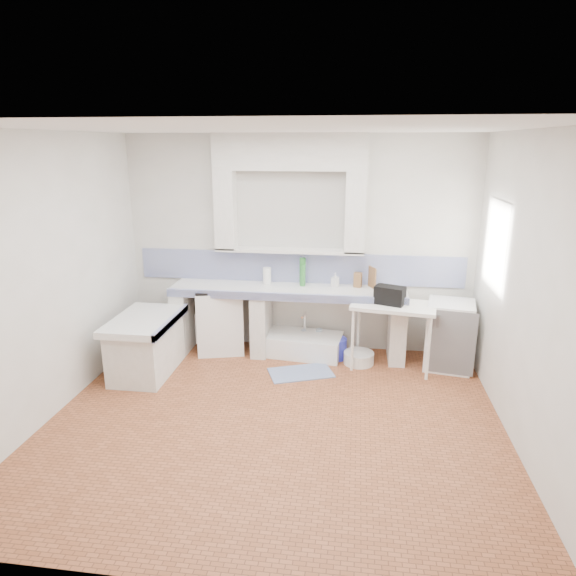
# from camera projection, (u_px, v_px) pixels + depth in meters

# --- Properties ---
(floor) EXTENTS (4.50, 4.50, 0.00)m
(floor) POSITION_uv_depth(u_px,v_px,m) (275.00, 421.00, 5.05)
(floor) COLOR #9C5532
(floor) RESTS_ON ground
(ceiling) EXTENTS (4.50, 4.50, 0.00)m
(ceiling) POSITION_uv_depth(u_px,v_px,m) (272.00, 128.00, 4.28)
(ceiling) COLOR white
(ceiling) RESTS_ON ground
(wall_back) EXTENTS (4.50, 0.00, 4.50)m
(wall_back) POSITION_uv_depth(u_px,v_px,m) (298.00, 245.00, 6.57)
(wall_back) COLOR silver
(wall_back) RESTS_ON ground
(wall_front) EXTENTS (4.50, 0.00, 4.50)m
(wall_front) POSITION_uv_depth(u_px,v_px,m) (214.00, 386.00, 2.76)
(wall_front) COLOR silver
(wall_front) RESTS_ON ground
(wall_left) EXTENTS (0.00, 4.50, 4.50)m
(wall_left) POSITION_uv_depth(u_px,v_px,m) (48.00, 278.00, 4.96)
(wall_left) COLOR silver
(wall_left) RESTS_ON ground
(wall_right) EXTENTS (0.00, 4.50, 4.50)m
(wall_right) POSITION_uv_depth(u_px,v_px,m) (529.00, 296.00, 4.37)
(wall_right) COLOR silver
(wall_right) RESTS_ON ground
(alcove_mass) EXTENTS (1.90, 0.25, 0.45)m
(alcove_mass) POSITION_uv_depth(u_px,v_px,m) (290.00, 152.00, 6.14)
(alcove_mass) COLOR silver
(alcove_mass) RESTS_ON ground
(window_frame) EXTENTS (0.35, 0.86, 1.06)m
(window_frame) POSITION_uv_depth(u_px,v_px,m) (513.00, 247.00, 5.44)
(window_frame) COLOR #3C2613
(window_frame) RESTS_ON ground
(lace_valance) EXTENTS (0.01, 0.84, 0.24)m
(lace_valance) POSITION_uv_depth(u_px,v_px,m) (503.00, 211.00, 5.35)
(lace_valance) COLOR white
(lace_valance) RESTS_ON ground
(counter_slab) EXTENTS (3.00, 0.60, 0.08)m
(counter_slab) POSITION_uv_depth(u_px,v_px,m) (288.00, 291.00, 6.45)
(counter_slab) COLOR white
(counter_slab) RESTS_ON ground
(counter_lip) EXTENTS (3.00, 0.04, 0.10)m
(counter_lip) POSITION_uv_depth(u_px,v_px,m) (285.00, 297.00, 6.18)
(counter_lip) COLOR navy
(counter_lip) RESTS_ON ground
(counter_pier_left) EXTENTS (0.20, 0.55, 0.82)m
(counter_pier_left) POSITION_uv_depth(u_px,v_px,m) (184.00, 319.00, 6.75)
(counter_pier_left) COLOR silver
(counter_pier_left) RESTS_ON ground
(counter_pier_mid) EXTENTS (0.20, 0.55, 0.82)m
(counter_pier_mid) POSITION_uv_depth(u_px,v_px,m) (261.00, 323.00, 6.62)
(counter_pier_mid) COLOR silver
(counter_pier_mid) RESTS_ON ground
(counter_pier_right) EXTENTS (0.20, 0.55, 0.82)m
(counter_pier_right) POSITION_uv_depth(u_px,v_px,m) (397.00, 329.00, 6.39)
(counter_pier_right) COLOR silver
(counter_pier_right) RESTS_ON ground
(peninsula_top) EXTENTS (0.70, 1.10, 0.08)m
(peninsula_top) POSITION_uv_depth(u_px,v_px,m) (144.00, 321.00, 5.95)
(peninsula_top) COLOR white
(peninsula_top) RESTS_ON ground
(peninsula_base) EXTENTS (0.60, 1.00, 0.62)m
(peninsula_base) POSITION_uv_depth(u_px,v_px,m) (147.00, 348.00, 6.04)
(peninsula_base) COLOR silver
(peninsula_base) RESTS_ON ground
(peninsula_lip) EXTENTS (0.04, 1.10, 0.10)m
(peninsula_lip) POSITION_uv_depth(u_px,v_px,m) (171.00, 322.00, 5.90)
(peninsula_lip) COLOR navy
(peninsula_lip) RESTS_ON ground
(backsplash) EXTENTS (4.27, 0.03, 0.40)m
(backsplash) POSITION_uv_depth(u_px,v_px,m) (298.00, 267.00, 6.64)
(backsplash) COLOR navy
(backsplash) RESTS_ON ground
(stove) EXTENTS (0.72, 0.71, 0.84)m
(stove) POSITION_uv_depth(u_px,v_px,m) (220.00, 320.00, 6.69)
(stove) COLOR white
(stove) RESTS_ON ground
(sink) EXTENTS (1.06, 0.66, 0.24)m
(sink) POSITION_uv_depth(u_px,v_px,m) (303.00, 345.00, 6.62)
(sink) COLOR white
(sink) RESTS_ON ground
(side_table) EXTENTS (1.06, 0.69, 0.04)m
(side_table) POSITION_uv_depth(u_px,v_px,m) (392.00, 336.00, 6.15)
(side_table) COLOR white
(side_table) RESTS_ON ground
(fridge) EXTENTS (0.63, 0.63, 0.84)m
(fridge) POSITION_uv_depth(u_px,v_px,m) (449.00, 335.00, 6.17)
(fridge) COLOR white
(fridge) RESTS_ON ground
(bucket_red) EXTENTS (0.30, 0.30, 0.26)m
(bucket_red) POSITION_uv_depth(u_px,v_px,m) (286.00, 344.00, 6.65)
(bucket_red) COLOR #AC1D10
(bucket_red) RESTS_ON ground
(bucket_orange) EXTENTS (0.29, 0.29, 0.26)m
(bucket_orange) POSITION_uv_depth(u_px,v_px,m) (301.00, 346.00, 6.56)
(bucket_orange) COLOR #CF6100
(bucket_orange) RESTS_ON ground
(bucket_blue) EXTENTS (0.34, 0.34, 0.27)m
(bucket_blue) POSITION_uv_depth(u_px,v_px,m) (335.00, 348.00, 6.49)
(bucket_blue) COLOR #2B32C4
(bucket_blue) RESTS_ON ground
(basin_white) EXTENTS (0.45, 0.45, 0.15)m
(basin_white) POSITION_uv_depth(u_px,v_px,m) (359.00, 358.00, 6.35)
(basin_white) COLOR white
(basin_white) RESTS_ON ground
(water_bottle_a) EXTENTS (0.08, 0.08, 0.27)m
(water_bottle_a) POSITION_uv_depth(u_px,v_px,m) (304.00, 340.00, 6.76)
(water_bottle_a) COLOR silver
(water_bottle_a) RESTS_ON ground
(water_bottle_b) EXTENTS (0.10, 0.10, 0.30)m
(water_bottle_b) POSITION_uv_depth(u_px,v_px,m) (319.00, 340.00, 6.73)
(water_bottle_b) COLOR silver
(water_bottle_b) RESTS_ON ground
(black_bag) EXTENTS (0.39, 0.31, 0.22)m
(black_bag) POSITION_uv_depth(u_px,v_px,m) (390.00, 295.00, 6.01)
(black_bag) COLOR black
(black_bag) RESTS_ON side_table
(green_bottle_a) EXTENTS (0.10, 0.10, 0.36)m
(green_bottle_a) POSITION_uv_depth(u_px,v_px,m) (303.00, 272.00, 6.51)
(green_bottle_a) COLOR #2D7D32
(green_bottle_a) RESTS_ON counter_slab
(green_bottle_b) EXTENTS (0.08, 0.08, 0.29)m
(green_bottle_b) POSITION_uv_depth(u_px,v_px,m) (303.00, 275.00, 6.47)
(green_bottle_b) COLOR #2D7D32
(green_bottle_b) RESTS_ON counter_slab
(knife_block) EXTENTS (0.11, 0.10, 0.19)m
(knife_block) POSITION_uv_depth(u_px,v_px,m) (358.00, 280.00, 6.44)
(knife_block) COLOR brown
(knife_block) RESTS_ON counter_slab
(cutting_board) EXTENTS (0.10, 0.19, 0.27)m
(cutting_board) POSITION_uv_depth(u_px,v_px,m) (372.00, 277.00, 6.40)
(cutting_board) COLOR brown
(cutting_board) RESTS_ON counter_slab
(paper_towel) EXTENTS (0.12, 0.12, 0.22)m
(paper_towel) POSITION_uv_depth(u_px,v_px,m) (267.00, 276.00, 6.59)
(paper_towel) COLOR white
(paper_towel) RESTS_ON counter_slab
(soap_bottle) EXTENTS (0.11, 0.11, 0.18)m
(soap_bottle) POSITION_uv_depth(u_px,v_px,m) (335.00, 280.00, 6.46)
(soap_bottle) COLOR white
(soap_bottle) RESTS_ON counter_slab
(rug) EXTENTS (0.85, 0.67, 0.01)m
(rug) POSITION_uv_depth(u_px,v_px,m) (301.00, 373.00, 6.09)
(rug) COLOR #2B488E
(rug) RESTS_ON ground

